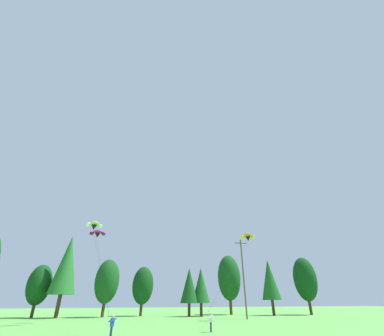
{
  "coord_description": "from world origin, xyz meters",
  "views": [
    {
      "loc": [
        -5.34,
        -0.38,
        2.83
      ],
      "look_at": [
        1.06,
        24.25,
        15.99
      ],
      "focal_mm": 23.9,
      "sensor_mm": 36.0,
      "label": 1
    }
  ],
  "objects_px": {
    "kite_flyer_near": "(112,324)",
    "kite_flyer_mid": "(211,320)",
    "parafoil_kite_mid_orange": "(248,237)",
    "parafoil_kite_far_magenta": "(98,234)",
    "parafoil_kite_high_lime_white": "(94,225)",
    "utility_pole": "(243,275)"
  },
  "relations": [
    {
      "from": "kite_flyer_mid",
      "to": "parafoil_kite_mid_orange",
      "type": "xyz_separation_m",
      "value": [
        11.51,
        12.95,
        11.56
      ]
    },
    {
      "from": "parafoil_kite_far_magenta",
      "to": "parafoil_kite_mid_orange",
      "type": "bearing_deg",
      "value": -6.24
    },
    {
      "from": "utility_pole",
      "to": "kite_flyer_near",
      "type": "distance_m",
      "value": 28.27
    },
    {
      "from": "kite_flyer_mid",
      "to": "parafoil_kite_mid_orange",
      "type": "distance_m",
      "value": 20.83
    },
    {
      "from": "parafoil_kite_high_lime_white",
      "to": "parafoil_kite_far_magenta",
      "type": "height_order",
      "value": "parafoil_kite_high_lime_white"
    },
    {
      "from": "parafoil_kite_high_lime_white",
      "to": "parafoil_kite_far_magenta",
      "type": "distance_m",
      "value": 3.8
    },
    {
      "from": "utility_pole",
      "to": "parafoil_kite_high_lime_white",
      "type": "xyz_separation_m",
      "value": [
        -25.39,
        -4.01,
        6.07
      ]
    },
    {
      "from": "kite_flyer_near",
      "to": "parafoil_kite_mid_orange",
      "type": "bearing_deg",
      "value": 35.8
    },
    {
      "from": "kite_flyer_near",
      "to": "kite_flyer_mid",
      "type": "height_order",
      "value": "same"
    },
    {
      "from": "kite_flyer_mid",
      "to": "parafoil_kite_far_magenta",
      "type": "bearing_deg",
      "value": 130.96
    },
    {
      "from": "utility_pole",
      "to": "kite_flyer_mid",
      "type": "distance_m",
      "value": 20.42
    },
    {
      "from": "kite_flyer_mid",
      "to": "parafoil_kite_mid_orange",
      "type": "bearing_deg",
      "value": 48.36
    },
    {
      "from": "kite_flyer_mid",
      "to": "parafoil_kite_high_lime_white",
      "type": "distance_m",
      "value": 21.74
    },
    {
      "from": "utility_pole",
      "to": "parafoil_kite_mid_orange",
      "type": "height_order",
      "value": "parafoil_kite_mid_orange"
    },
    {
      "from": "kite_flyer_mid",
      "to": "parafoil_kite_high_lime_white",
      "type": "relative_size",
      "value": 0.11
    },
    {
      "from": "parafoil_kite_high_lime_white",
      "to": "parafoil_kite_mid_orange",
      "type": "distance_m",
      "value": 25.46
    },
    {
      "from": "kite_flyer_near",
      "to": "parafoil_kite_far_magenta",
      "type": "distance_m",
      "value": 21.57
    },
    {
      "from": "utility_pole",
      "to": "parafoil_kite_far_magenta",
      "type": "relative_size",
      "value": 0.68
    },
    {
      "from": "utility_pole",
      "to": "kite_flyer_mid",
      "type": "bearing_deg",
      "value": -125.73
    },
    {
      "from": "utility_pole",
      "to": "parafoil_kite_far_magenta",
      "type": "distance_m",
      "value": 25.73
    },
    {
      "from": "parafoil_kite_mid_orange",
      "to": "parafoil_kite_far_magenta",
      "type": "height_order",
      "value": "parafoil_kite_mid_orange"
    },
    {
      "from": "kite_flyer_mid",
      "to": "kite_flyer_near",
      "type": "bearing_deg",
      "value": -166.96
    }
  ]
}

